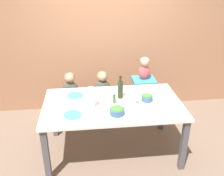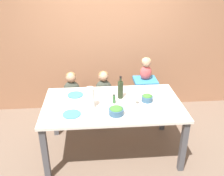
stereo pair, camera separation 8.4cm
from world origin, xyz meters
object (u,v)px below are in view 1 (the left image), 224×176
object	(u,v)px
person_baby_right	(145,67)
paper_towel_roll	(91,98)
chair_far_left	(72,104)
dinner_plate_back_left	(75,95)
chair_far_center	(103,102)
person_child_left	(70,86)
salad_bowl_small	(147,97)
dinner_plate_front_left	(73,115)
wine_glass_near	(136,96)
dinner_plate_back_right	(152,91)
wine_bottle	(120,89)
salad_bowl_large	(117,111)
person_child_center	(102,85)
chair_right_highchair	(143,88)

from	to	relation	value
person_baby_right	paper_towel_roll	xyz separation A→B (m)	(-0.88, -0.84, -0.06)
chair_far_left	dinner_plate_back_left	xyz separation A→B (m)	(0.09, -0.49, 0.40)
chair_far_center	dinner_plate_back_left	bearing A→B (deg)	-130.47
paper_towel_roll	dinner_plate_back_left	bearing A→B (deg)	120.91
person_child_left	salad_bowl_small	xyz separation A→B (m)	(1.04, -0.74, 0.13)
person_baby_right	dinner_plate_front_left	xyz separation A→B (m)	(-1.10, -1.00, -0.19)
person_baby_right	wine_glass_near	size ratio (longest dim) A/B	2.21
dinner_plate_back_right	wine_bottle	bearing A→B (deg)	-164.48
wine_glass_near	dinner_plate_back_left	xyz separation A→B (m)	(-0.78, 0.32, -0.11)
wine_bottle	paper_towel_roll	world-z (taller)	wine_bottle
person_baby_right	dinner_plate_back_right	size ratio (longest dim) A/B	1.63
paper_towel_roll	dinner_plate_back_left	xyz separation A→B (m)	(-0.21, 0.35, -0.13)
chair_far_left	salad_bowl_large	xyz separation A→B (m)	(0.60, -1.03, 0.44)
person_child_center	paper_towel_roll	bearing A→B (deg)	-103.82
paper_towel_roll	person_baby_right	bearing A→B (deg)	43.86
dinner_plate_front_left	paper_towel_roll	bearing A→B (deg)	34.91
person_child_center	dinner_plate_front_left	xyz separation A→B (m)	(-0.43, -1.00, 0.09)
wine_bottle	dinner_plate_front_left	world-z (taller)	wine_bottle
person_child_left	dinner_plate_front_left	world-z (taller)	person_child_left
paper_towel_roll	dinner_plate_back_right	world-z (taller)	paper_towel_roll
person_baby_right	dinner_plate_back_left	world-z (taller)	person_baby_right
dinner_plate_front_left	dinner_plate_back_left	xyz separation A→B (m)	(0.02, 0.51, 0.00)
chair_right_highchair	salad_bowl_small	xyz separation A→B (m)	(-0.13, -0.74, 0.22)
person_child_center	salad_bowl_large	size ratio (longest dim) A/B	2.58
wine_glass_near	person_child_center	bearing A→B (deg)	114.35
salad_bowl_small	person_child_left	bearing A→B (deg)	144.76
wine_bottle	dinner_plate_back_right	xyz separation A→B (m)	(0.48, 0.13, -0.12)
wine_glass_near	salad_bowl_large	bearing A→B (deg)	-140.81
salad_bowl_large	dinner_plate_back_left	bearing A→B (deg)	133.51
paper_towel_roll	wine_glass_near	xyz separation A→B (m)	(0.57, 0.03, -0.02)
chair_far_center	wine_glass_near	bearing A→B (deg)	-65.62
person_child_center	dinner_plate_back_left	distance (m)	0.65
chair_far_center	person_child_center	bearing A→B (deg)	90.00
chair_right_highchair	salad_bowl_large	distance (m)	1.20
chair_far_left	wine_glass_near	distance (m)	1.30
chair_far_left	dinner_plate_front_left	world-z (taller)	dinner_plate_front_left
person_child_center	paper_towel_roll	world-z (taller)	paper_towel_roll
dinner_plate_back_left	chair_far_center	bearing A→B (deg)	49.53
person_child_left	dinner_plate_back_right	bearing A→B (deg)	-22.02
person_child_left	wine_glass_near	world-z (taller)	wine_glass_near
person_child_center	dinner_plate_front_left	size ratio (longest dim) A/B	2.15
wine_glass_near	dinner_plate_back_left	distance (m)	0.86
person_child_center	person_baby_right	size ratio (longest dim) A/B	1.32
wine_bottle	person_baby_right	bearing A→B (deg)	52.36
chair_far_left	chair_far_center	distance (m)	0.51
person_child_left	dinner_plate_front_left	bearing A→B (deg)	-85.93
dinner_plate_back_left	person_child_left	bearing A→B (deg)	100.27
chair_far_center	chair_far_left	bearing A→B (deg)	180.00
person_child_left	dinner_plate_front_left	size ratio (longest dim) A/B	2.15
dinner_plate_back_right	paper_towel_roll	bearing A→B (deg)	-157.73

